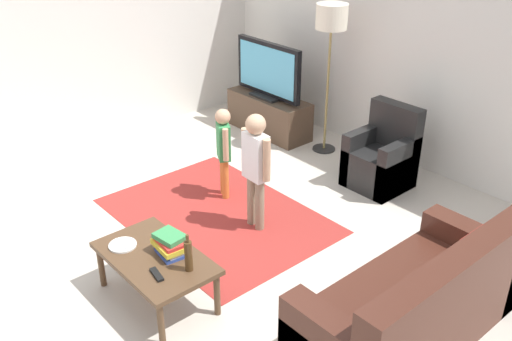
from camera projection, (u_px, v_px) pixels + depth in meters
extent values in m
plane|color=beige|center=(206.00, 255.00, 5.11)|extent=(7.80, 7.80, 0.00)
cube|color=silver|center=(421.00, 48.00, 6.24)|extent=(6.00, 0.12, 2.70)
cube|color=silver|center=(45.00, 42.00, 6.51)|extent=(0.12, 6.00, 2.70)
cube|color=#9E2D28|center=(217.00, 216.00, 5.70)|extent=(2.20, 1.60, 0.01)
cube|color=#4C3828|center=(269.00, 114.00, 7.48)|extent=(1.20, 0.44, 0.50)
cube|color=black|center=(266.00, 126.00, 7.52)|extent=(1.10, 0.32, 0.03)
cube|color=black|center=(268.00, 96.00, 7.34)|extent=(0.44, 0.28, 0.03)
cube|color=black|center=(268.00, 69.00, 7.18)|extent=(1.10, 0.07, 0.68)
cube|color=#59B2D8|center=(266.00, 70.00, 7.16)|extent=(1.00, 0.01, 0.58)
cube|color=#472319|center=(406.00, 313.00, 4.12)|extent=(0.80, 1.80, 0.42)
cube|color=#472319|center=(447.00, 310.00, 3.82)|extent=(0.20, 1.80, 0.86)
cube|color=#472319|center=(468.00, 259.00, 4.55)|extent=(0.80, 0.20, 0.60)
cube|color=#B22823|center=(474.00, 253.00, 4.18)|extent=(0.10, 0.32, 0.32)
cube|color=black|center=(379.00, 168.00, 6.17)|extent=(0.60, 0.60, 0.42)
cube|color=black|center=(394.00, 143.00, 6.19)|extent=(0.60, 0.16, 0.90)
cube|color=black|center=(362.00, 154.00, 6.29)|extent=(0.12, 0.60, 0.60)
cube|color=black|center=(398.00, 169.00, 5.97)|extent=(0.12, 0.60, 0.60)
cylinder|color=#262626|center=(324.00, 149.00, 7.10)|extent=(0.28, 0.28, 0.02)
cylinder|color=#99844C|center=(327.00, 91.00, 6.76)|extent=(0.03, 0.03, 1.50)
cylinder|color=silver|center=(332.00, 16.00, 6.35)|extent=(0.36, 0.36, 0.28)
cylinder|color=orange|center=(224.00, 175.00, 6.02)|extent=(0.07, 0.07, 0.44)
cylinder|color=orange|center=(225.00, 179.00, 5.93)|extent=(0.07, 0.07, 0.44)
cube|color=#338C4C|center=(223.00, 141.00, 5.78)|extent=(0.24, 0.20, 0.38)
sphere|color=tan|center=(223.00, 117.00, 5.66)|extent=(0.16, 0.16, 0.16)
cylinder|color=tan|center=(221.00, 134.00, 5.89)|extent=(0.06, 0.06, 0.34)
cylinder|color=tan|center=(226.00, 145.00, 5.66)|extent=(0.06, 0.06, 0.34)
cylinder|color=gray|center=(252.00, 200.00, 5.46)|extent=(0.09, 0.09, 0.52)
cylinder|color=gray|center=(260.00, 205.00, 5.38)|extent=(0.09, 0.09, 0.52)
cube|color=white|center=(256.00, 156.00, 5.20)|extent=(0.26, 0.15, 0.45)
sphere|color=tan|center=(256.00, 124.00, 5.05)|extent=(0.19, 0.19, 0.19)
cylinder|color=tan|center=(245.00, 148.00, 5.30)|extent=(0.07, 0.07, 0.40)
cylinder|color=tan|center=(267.00, 160.00, 5.08)|extent=(0.07, 0.07, 0.40)
cube|color=#513823|center=(155.00, 258.00, 4.39)|extent=(1.00, 0.60, 0.04)
cylinder|color=#513823|center=(101.00, 266.00, 4.65)|extent=(0.05, 0.05, 0.38)
cylinder|color=#513823|center=(161.00, 324.00, 4.04)|extent=(0.05, 0.05, 0.38)
cylinder|color=#513823|center=(154.00, 243.00, 4.94)|extent=(0.05, 0.05, 0.38)
cylinder|color=#513823|center=(217.00, 294.00, 4.33)|extent=(0.05, 0.05, 0.38)
cube|color=#334CA5|center=(172.00, 252.00, 4.41)|extent=(0.26, 0.23, 0.03)
cube|color=white|center=(172.00, 247.00, 4.41)|extent=(0.28, 0.19, 0.03)
cube|color=yellow|center=(170.00, 245.00, 4.39)|extent=(0.29, 0.23, 0.04)
cube|color=red|center=(171.00, 241.00, 4.37)|extent=(0.27, 0.21, 0.03)
cube|color=#388C4C|center=(170.00, 236.00, 4.36)|extent=(0.25, 0.20, 0.04)
cylinder|color=#4C3319|center=(188.00, 256.00, 4.17)|extent=(0.06, 0.06, 0.25)
cylinder|color=#4C3319|center=(187.00, 239.00, 4.10)|extent=(0.02, 0.02, 0.06)
cube|color=black|center=(157.00, 274.00, 4.16)|extent=(0.18, 0.08, 0.02)
cylinder|color=white|center=(123.00, 245.00, 4.50)|extent=(0.22, 0.22, 0.02)
cube|color=silver|center=(124.00, 245.00, 4.48)|extent=(0.15, 0.03, 0.01)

